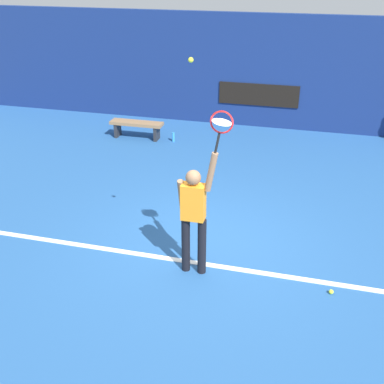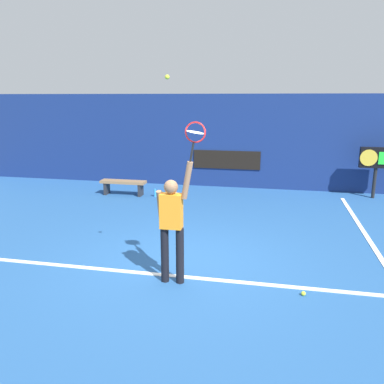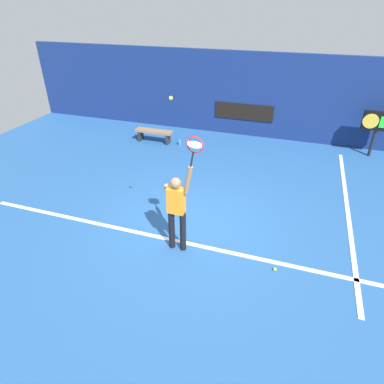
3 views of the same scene
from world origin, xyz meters
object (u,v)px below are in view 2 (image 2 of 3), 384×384
(tennis_ball, at_px, (167,77))
(spare_ball, at_px, (303,293))
(scoreboard_clock, at_px, (377,160))
(tennis_player, at_px, (172,222))
(water_bottle, at_px, (155,193))
(tennis_racket, at_px, (195,135))
(court_bench, at_px, (123,184))

(tennis_ball, height_order, spare_ball, tennis_ball)
(tennis_ball, distance_m, scoreboard_clock, 8.20)
(tennis_player, height_order, water_bottle, tennis_player)
(water_bottle, bearing_deg, scoreboard_clock, 10.44)
(tennis_racket, distance_m, court_bench, 6.61)
(tennis_ball, bearing_deg, water_bottle, 109.58)
(tennis_racket, bearing_deg, court_bench, 121.83)
(scoreboard_clock, height_order, water_bottle, scoreboard_clock)
(spare_ball, bearing_deg, scoreboard_clock, 69.94)
(tennis_ball, distance_m, spare_ball, 3.79)
(spare_ball, bearing_deg, tennis_racket, 178.77)
(court_bench, bearing_deg, tennis_ball, -61.53)
(tennis_ball, relative_size, spare_ball, 1.00)
(tennis_racket, bearing_deg, scoreboard_clock, 57.96)
(tennis_racket, relative_size, scoreboard_clock, 0.41)
(tennis_racket, height_order, spare_ball, tennis_racket)
(tennis_racket, xyz_separation_m, court_bench, (-3.32, 5.34, -2.05))
(tennis_player, xyz_separation_m, tennis_racket, (0.37, -0.00, 1.37))
(tennis_ball, xyz_separation_m, court_bench, (-2.92, 5.38, -2.86))
(scoreboard_clock, bearing_deg, spare_ball, -110.06)
(tennis_player, xyz_separation_m, tennis_ball, (-0.03, -0.04, 2.19))
(tennis_ball, xyz_separation_m, spare_ball, (2.09, -0.00, -3.17))
(water_bottle, distance_m, spare_ball, 6.70)
(tennis_player, height_order, tennis_ball, tennis_ball)
(tennis_racket, relative_size, court_bench, 0.44)
(tennis_ball, distance_m, water_bottle, 6.49)
(court_bench, xyz_separation_m, spare_ball, (5.00, -5.38, -0.30))
(tennis_player, height_order, tennis_racket, tennis_racket)
(scoreboard_clock, bearing_deg, water_bottle, -169.56)
(court_bench, distance_m, water_bottle, 1.03)
(water_bottle, relative_size, spare_ball, 3.53)
(spare_ball, bearing_deg, tennis_player, 178.87)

